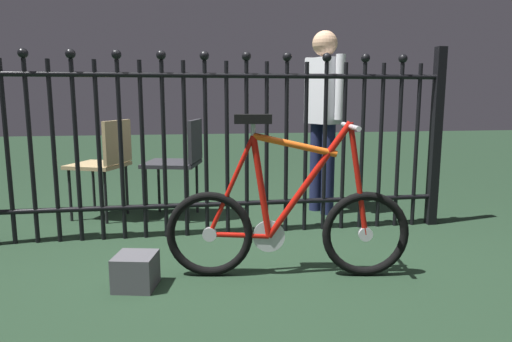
% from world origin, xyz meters
% --- Properties ---
extents(ground_plane, '(20.00, 20.00, 0.00)m').
position_xyz_m(ground_plane, '(0.00, 0.00, 0.00)').
color(ground_plane, '#1E3422').
extents(iron_fence, '(3.31, 0.07, 1.37)m').
position_xyz_m(iron_fence, '(-0.05, 0.75, 0.69)').
color(iron_fence, black).
rests_on(iron_fence, ground).
extents(bicycle, '(1.35, 0.40, 0.91)m').
position_xyz_m(bicycle, '(0.25, -0.10, 0.31)').
color(bicycle, black).
rests_on(bicycle, ground).
extents(chair_charcoal, '(0.52, 0.51, 0.82)m').
position_xyz_m(chair_charcoal, '(-0.33, 1.27, 0.51)').
color(chair_charcoal, black).
rests_on(chair_charcoal, ground).
extents(chair_tan, '(0.53, 0.53, 0.81)m').
position_xyz_m(chair_tan, '(-0.94, 1.35, 0.50)').
color(chair_tan, black).
rests_on(chair_tan, ground).
extents(person_visitor, '(0.28, 0.45, 1.54)m').
position_xyz_m(person_visitor, '(0.87, 1.26, 0.91)').
color(person_visitor, '#191E3F').
rests_on(person_visitor, ground).
extents(display_crate, '(0.25, 0.25, 0.18)m').
position_xyz_m(display_crate, '(-0.58, -0.13, 0.09)').
color(display_crate, '#4C4C51').
rests_on(display_crate, ground).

